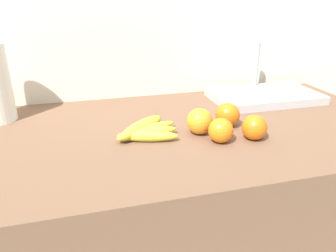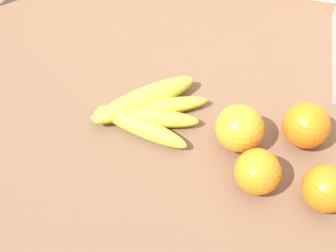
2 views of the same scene
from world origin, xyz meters
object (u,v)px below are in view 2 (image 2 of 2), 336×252
orange_far_right (307,125)px  orange_back_left (327,188)px  orange_back_right (240,128)px  banana_bunch (146,111)px  orange_front (258,172)px

orange_far_right → orange_back_left: orange_far_right is taller
orange_back_left → orange_back_right: orange_back_right is taller
orange_back_right → orange_far_right: bearing=16.2°
orange_back_left → banana_bunch: bearing=161.7°
orange_far_right → orange_front: bearing=-123.5°
banana_bunch → orange_far_right: orange_far_right is taller
orange_far_right → orange_back_left: size_ratio=1.06×
banana_bunch → orange_back_left: orange_back_left is taller
orange_front → orange_back_right: size_ratio=0.90×
orange_far_right → orange_back_right: bearing=-163.8°
orange_back_left → orange_far_right: bearing=106.8°
orange_far_right → orange_front: size_ratio=1.08×
banana_bunch → orange_far_right: size_ratio=2.61×
orange_front → orange_back_left: (0.10, -0.01, 0.00)m
orange_back_right → orange_front: bearing=-63.4°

